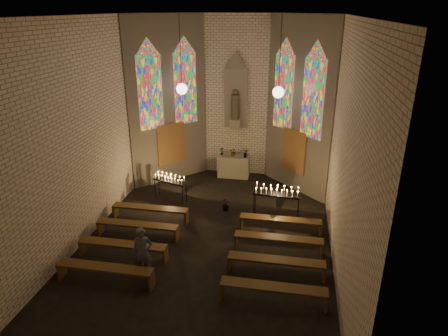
{
  "coord_description": "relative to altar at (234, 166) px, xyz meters",
  "views": [
    {
      "loc": [
        2.58,
        -11.15,
        7.22
      ],
      "look_at": [
        0.28,
        1.45,
        2.03
      ],
      "focal_mm": 32.0,
      "sensor_mm": 36.0,
      "label": 1
    }
  ],
  "objects": [
    {
      "name": "pew_left_0",
      "position": [
        -2.34,
        -4.52,
        -0.07
      ],
      "size": [
        2.77,
        0.39,
        0.53
      ],
      "rotation": [
        0.0,
        0.0,
        -0.0
      ],
      "color": "#503517",
      "rests_on": "ground"
    },
    {
      "name": "votive_stand_left",
      "position": [
        -2.11,
        -2.82,
        0.4
      ],
      "size": [
        1.47,
        0.78,
        1.05
      ],
      "rotation": [
        0.0,
        0.0,
        -0.33
      ],
      "color": "black",
      "rests_on": "ground"
    },
    {
      "name": "pew_left_1",
      "position": [
        -2.34,
        -5.72,
        -0.07
      ],
      "size": [
        2.77,
        0.39,
        0.53
      ],
      "rotation": [
        0.0,
        0.0,
        -0.0
      ],
      "color": "#503517",
      "rests_on": "ground"
    },
    {
      "name": "pew_left_2",
      "position": [
        -2.34,
        -6.92,
        -0.07
      ],
      "size": [
        2.77,
        0.39,
        0.53
      ],
      "rotation": [
        0.0,
        0.0,
        -0.0
      ],
      "color": "#503517",
      "rests_on": "ground"
    },
    {
      "name": "flower_vase_right",
      "position": [
        0.55,
        -0.09,
        0.7
      ],
      "size": [
        0.26,
        0.23,
        0.4
      ],
      "primitive_type": "imported",
      "rotation": [
        0.0,
        0.0,
        -0.27
      ],
      "color": "#4C723F",
      "rests_on": "altar"
    },
    {
      "name": "pew_right_0",
      "position": [
        2.34,
        -4.52,
        -0.07
      ],
      "size": [
        2.77,
        0.39,
        0.53
      ],
      "rotation": [
        0.0,
        0.0,
        0.0
      ],
      "color": "#503517",
      "rests_on": "ground"
    },
    {
      "name": "flower_vase_center",
      "position": [
        -0.0,
        -0.02,
        0.7
      ],
      "size": [
        0.44,
        0.41,
        0.4
      ],
      "primitive_type": "imported",
      "rotation": [
        0.0,
        0.0,
        -0.33
      ],
      "color": "#4C723F",
      "rests_on": "altar"
    },
    {
      "name": "pew_right_1",
      "position": [
        2.34,
        -5.72,
        -0.07
      ],
      "size": [
        2.77,
        0.39,
        0.53
      ],
      "rotation": [
        0.0,
        0.0,
        0.0
      ],
      "color": "#503517",
      "rests_on": "ground"
    },
    {
      "name": "votive_stand_right",
      "position": [
        2.13,
        -3.57,
        0.57
      ],
      "size": [
        1.71,
        0.52,
        1.24
      ],
      "rotation": [
        0.0,
        0.0,
        -0.07
      ],
      "color": "black",
      "rests_on": "ground"
    },
    {
      "name": "pew_right_3",
      "position": [
        2.34,
        -8.12,
        -0.07
      ],
      "size": [
        2.77,
        0.39,
        0.53
      ],
      "rotation": [
        0.0,
        0.0,
        0.0
      ],
      "color": "#503517",
      "rests_on": "ground"
    },
    {
      "name": "floor",
      "position": [
        0.0,
        -5.45,
        -0.5
      ],
      "size": [
        12.0,
        12.0,
        0.0
      ],
      "primitive_type": "plane",
      "color": "black",
      "rests_on": "ground"
    },
    {
      "name": "visitor",
      "position": [
        -1.4,
        -7.63,
        0.27
      ],
      "size": [
        0.66,
        0.54,
        1.54
      ],
      "primitive_type": "imported",
      "rotation": [
        0.0,
        0.0,
        0.36
      ],
      "color": "#52525C",
      "rests_on": "ground"
    },
    {
      "name": "room",
      "position": [
        -0.0,
        -2.08,
        3.22
      ],
      "size": [
        8.22,
        12.43,
        7.0
      ],
      "color": "#EFDEC8",
      "rests_on": "ground"
    },
    {
      "name": "aisle_flower_pot",
      "position": [
        0.21,
        -3.27,
        -0.27
      ],
      "size": [
        0.3,
        0.3,
        0.47
      ],
      "primitive_type": "imported",
      "rotation": [
        0.0,
        0.0,
        0.15
      ],
      "color": "#4C723F",
      "rests_on": "ground"
    },
    {
      "name": "pew_left_3",
      "position": [
        -2.34,
        -8.12,
        -0.07
      ],
      "size": [
        2.77,
        0.39,
        0.53
      ],
      "rotation": [
        0.0,
        0.0,
        -0.0
      ],
      "color": "#503517",
      "rests_on": "ground"
    },
    {
      "name": "pew_right_2",
      "position": [
        2.34,
        -6.92,
        -0.07
      ],
      "size": [
        2.77,
        0.39,
        0.53
      ],
      "rotation": [
        0.0,
        0.0,
        0.0
      ],
      "color": "#503517",
      "rests_on": "ground"
    },
    {
      "name": "altar",
      "position": [
        0.0,
        0.0,
        0.0
      ],
      "size": [
        1.4,
        0.6,
        1.0
      ],
      "primitive_type": "cube",
      "color": "#ACA78C",
      "rests_on": "ground"
    },
    {
      "name": "flower_vase_left",
      "position": [
        -0.55,
        0.03,
        0.68
      ],
      "size": [
        0.21,
        0.16,
        0.36
      ],
      "primitive_type": "imported",
      "rotation": [
        0.0,
        0.0,
        0.19
      ],
      "color": "#4C723F",
      "rests_on": "altar"
    }
  ]
}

